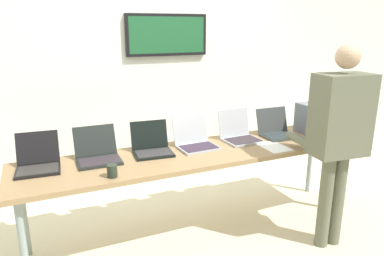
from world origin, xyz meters
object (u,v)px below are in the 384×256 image
Objects in this scene: equipment_box at (319,118)px; person at (339,130)px; laptop_station_1 at (98,153)px; laptop_station_0 at (38,161)px; laptop_station_4 at (239,134)px; laptop_station_5 at (277,130)px; workbench at (202,156)px; laptop_station_2 at (152,146)px; laptop_station_3 at (195,140)px; coffee_mug at (112,171)px.

person is (-0.41, -0.65, 0.10)m from equipment_box.
laptop_station_1 is 0.21× the size of person.
laptop_station_4 is (1.76, -0.00, 0.00)m from laptop_station_0.
laptop_station_5 is at bearing -0.81° from laptop_station_0.
laptop_station_4 reaches higher than laptop_station_5.
workbench is 8.81× the size of laptop_station_1.
laptop_station_0 is 2.35m from person.
person reaches higher than equipment_box.
laptop_station_2 is 1.00× the size of laptop_station_3.
laptop_station_3 is 1.02× the size of laptop_station_4.
workbench is 0.16m from laptop_station_3.
person is at bearing -59.07° from laptop_station_4.
laptop_station_4 reaches higher than laptop_station_0.
laptop_station_5 is (0.42, -0.03, -0.00)m from laptop_station_4.
workbench is at bearing 16.76° from coffee_mug.
laptop_station_4 is (-0.86, 0.11, -0.09)m from equipment_box.
laptop_station_0 is at bearing 173.96° from workbench.
equipment_box is 0.23× the size of person.
equipment_box is at bearing 7.32° from coffee_mug.
laptop_station_4 is at bearing 172.69° from equipment_box.
laptop_station_2 is 0.20× the size of person.
person is (1.32, -0.75, 0.19)m from laptop_station_2.
laptop_station_4 is 3.69× the size of coffee_mug.
laptop_station_2 is (0.90, -0.01, 0.00)m from laptop_station_0.
laptop_station_1 is at bearing -0.38° from laptop_station_0.
equipment_box is 1.12× the size of laptop_station_3.
laptop_station_1 is 1.02× the size of laptop_station_5.
workbench is 34.00× the size of coffee_mug.
laptop_station_4 is 1.34m from coffee_mug.
person is at bearing -29.74° from laptop_station_2.
equipment_box is (1.32, 0.03, 0.20)m from workbench.
laptop_station_4 reaches higher than coffee_mug.
laptop_station_3 is 0.90m from coffee_mug.
laptop_station_3 is (0.40, -0.01, 0.00)m from laptop_station_2.
laptop_station_3 is at bearing -1.09° from laptop_station_1.
laptop_station_1 is at bearing 177.12° from equipment_box.
laptop_station_4 is at bearing 16.83° from workbench.
workbench is at bearing -6.04° from laptop_station_0.
coffee_mug is (0.48, -0.39, -0.01)m from laptop_station_0.
laptop_station_3 reaches higher than laptop_station_0.
laptop_station_0 is at bearing 179.62° from laptop_station_1.
laptop_station_2 is (-0.41, 0.13, 0.11)m from workbench.
laptop_station_4 is 0.90m from person.
person is at bearing -23.13° from laptop_station_1.
laptop_station_4 is at bearing 120.93° from person.
workbench is at bearing -172.95° from laptop_station_5.
equipment_box is 4.23× the size of coffee_mug.
laptop_station_0 is at bearing 179.15° from laptop_station_3.
coffee_mug is at bearing -168.13° from laptop_station_5.
laptop_station_4 is 0.97× the size of laptop_station_5.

